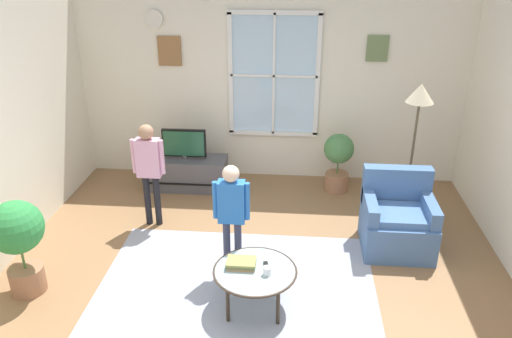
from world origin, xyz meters
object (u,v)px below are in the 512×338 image
book_stack (241,263)px  remote_near_books (266,266)px  cup (267,271)px  person_pink_shirt (149,164)px  armchair (397,221)px  person_blue_shirt (232,208)px  potted_plant_by_window (338,158)px  television (184,143)px  coffee_table (255,272)px  floor_lamp (419,107)px  potted_plant_corner (18,237)px  tv_stand (186,173)px

book_stack → remote_near_books: size_ratio=1.95×
remote_near_books → cup: bearing=-83.5°
person_pink_shirt → armchair: bearing=-5.1°
book_stack → person_blue_shirt: (-0.14, 0.47, 0.32)m
armchair → person_blue_shirt: size_ratio=0.71×
person_pink_shirt → person_blue_shirt: 1.42m
armchair → potted_plant_by_window: 1.50m
remote_near_books → person_blue_shirt: 0.69m
television → coffee_table: television is taller
person_pink_shirt → potted_plant_by_window: person_pink_shirt is taller
television → potted_plant_by_window: (2.10, 0.11, -0.19)m
television → cup: 2.81m
remote_near_books → person_pink_shirt: (-1.47, 1.37, 0.39)m
floor_lamp → person_blue_shirt: bearing=-145.0°
person_blue_shirt → potted_plant_by_window: (1.19, 2.03, -0.29)m
remote_near_books → floor_lamp: 2.69m
television → armchair: same height
person_blue_shirt → floor_lamp: floor_lamp is taller
potted_plant_corner → potted_plant_by_window: bearing=38.2°
coffee_table → remote_near_books: 0.12m
remote_near_books → person_blue_shirt: bearing=129.3°
book_stack → person_pink_shirt: (-1.23, 1.37, 0.36)m
television → floor_lamp: 3.06m
book_stack → potted_plant_by_window: bearing=67.2°
person_blue_shirt → potted_plant_by_window: size_ratio=1.49×
book_stack → potted_plant_by_window: size_ratio=0.33×
coffee_table → book_stack: size_ratio=2.88×
television → remote_near_books: size_ratio=4.28×
cup → potted_plant_corner: potted_plant_corner is taller
television → armchair: 2.98m
tv_stand → person_blue_shirt: (0.90, -1.92, 0.54)m
tv_stand → potted_plant_by_window: bearing=3.0°
potted_plant_by_window → potted_plant_corner: potted_plant_corner is taller
armchair → coffee_table: bearing=-142.0°
coffee_table → person_pink_shirt: 2.02m
coffee_table → cup: 0.14m
person_blue_shirt → floor_lamp: 2.55m
tv_stand → coffee_table: 2.71m
coffee_table → remote_near_books: size_ratio=5.61×
person_pink_shirt → floor_lamp: 3.21m
potted_plant_corner → floor_lamp: bearing=25.3°
television → book_stack: television is taller
tv_stand → armchair: bearing=-25.4°
remote_near_books → person_pink_shirt: size_ratio=0.11×
armchair → floor_lamp: floor_lamp is taller
tv_stand → television: (0.00, -0.00, 0.45)m
person_blue_shirt → cup: bearing=-55.6°
potted_plant_by_window → floor_lamp: floor_lamp is taller
coffee_table → potted_plant_corner: bearing=178.9°
television → coffee_table: size_ratio=0.76×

